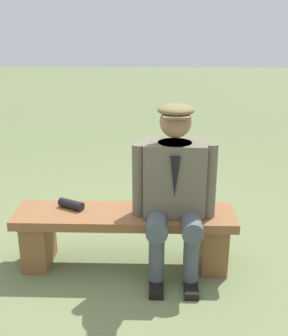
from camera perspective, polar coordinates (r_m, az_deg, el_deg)
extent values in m
plane|color=#637145|center=(3.31, -2.56, -13.06)|extent=(30.00, 30.00, 0.00)
cube|color=brown|center=(3.11, -2.67, -6.65)|extent=(1.64, 0.40, 0.07)
cube|color=brown|center=(3.24, 9.44, -10.27)|extent=(0.19, 0.34, 0.38)
cube|color=brown|center=(3.33, -14.30, -9.74)|extent=(0.19, 0.34, 0.38)
cube|color=brown|center=(2.98, 4.15, -1.43)|extent=(0.44, 0.26, 0.54)
cylinder|color=#1E2338|center=(2.91, 4.27, 2.98)|extent=(0.24, 0.24, 0.06)
cone|color=black|center=(2.83, 4.29, -1.25)|extent=(0.07, 0.07, 0.30)
sphere|color=#8C664C|center=(2.84, 4.37, 6.35)|extent=(0.22, 0.22, 0.22)
ellipsoid|color=brown|center=(2.82, 4.42, 7.98)|extent=(0.25, 0.25, 0.08)
cube|color=brown|center=(2.73, 4.49, 7.00)|extent=(0.18, 0.10, 0.02)
cylinder|color=#454C51|center=(2.98, 6.46, -7.21)|extent=(0.15, 0.43, 0.15)
cylinder|color=#454C51|center=(2.97, 6.49, -12.22)|extent=(0.11, 0.11, 0.45)
cube|color=black|center=(3.03, 6.44, -16.02)|extent=(0.10, 0.24, 0.05)
cylinder|color=brown|center=(2.97, 9.00, -1.77)|extent=(0.10, 0.11, 0.54)
cylinder|color=#454C51|center=(2.97, 1.78, -7.19)|extent=(0.15, 0.43, 0.15)
cylinder|color=#454C51|center=(2.96, 1.73, -12.21)|extent=(0.11, 0.11, 0.45)
cube|color=black|center=(3.02, 1.69, -16.03)|extent=(0.10, 0.24, 0.05)
cylinder|color=brown|center=(2.95, -0.67, -1.69)|extent=(0.11, 0.13, 0.55)
cylinder|color=black|center=(3.19, -10.01, -4.94)|extent=(0.21, 0.15, 0.07)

